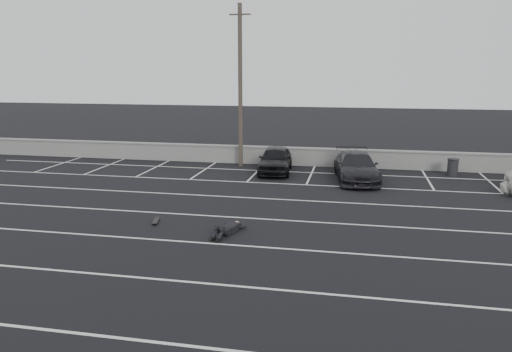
% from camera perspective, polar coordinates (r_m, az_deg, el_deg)
% --- Properties ---
extents(ground, '(120.00, 120.00, 0.00)m').
position_cam_1_polar(ground, '(16.18, -1.12, -8.01)').
color(ground, black).
rests_on(ground, ground).
extents(seawall, '(50.00, 0.45, 1.06)m').
position_cam_1_polar(seawall, '(29.44, 4.85, 2.29)').
color(seawall, gray).
rests_on(seawall, ground).
extents(stall_lines, '(36.00, 20.05, 0.01)m').
position_cam_1_polar(stall_lines, '(20.30, 1.38, -3.78)').
color(stall_lines, silver).
rests_on(stall_lines, ground).
extents(car_left, '(2.02, 4.32, 1.43)m').
position_cam_1_polar(car_left, '(27.31, 2.23, 1.90)').
color(car_left, black).
rests_on(car_left, ground).
extents(car_right, '(2.61, 5.12, 1.42)m').
position_cam_1_polar(car_right, '(25.80, 11.40, 1.05)').
color(car_right, black).
rests_on(car_right, ground).
extents(utility_pole, '(1.22, 0.24, 9.12)m').
position_cam_1_polar(utility_pole, '(28.80, -1.81, 10.25)').
color(utility_pole, '#4C4238').
rests_on(utility_pole, ground).
extents(trash_bin, '(0.78, 0.78, 0.93)m').
position_cam_1_polar(trash_bin, '(28.39, 21.56, 0.95)').
color(trash_bin, black).
rests_on(trash_bin, ground).
extents(person, '(1.90, 2.72, 0.47)m').
position_cam_1_polar(person, '(17.54, -2.91, -5.60)').
color(person, black).
rests_on(person, ground).
extents(skateboard, '(0.35, 0.72, 0.08)m').
position_cam_1_polar(skateboard, '(18.88, -11.39, -5.07)').
color(skateboard, black).
rests_on(skateboard, ground).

